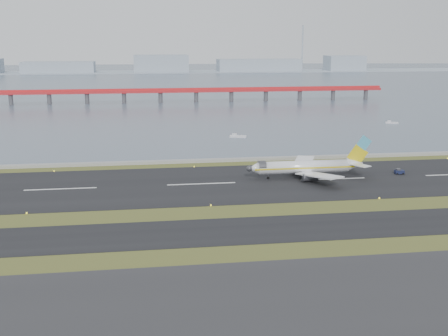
# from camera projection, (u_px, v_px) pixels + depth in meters

# --- Properties ---
(ground) EXTENTS (1000.00, 1000.00, 0.00)m
(ground) POSITION_uv_depth(u_px,v_px,m) (215.00, 215.00, 135.00)
(ground) COLOR #3B4D1B
(ground) RESTS_ON ground
(apron_strip) EXTENTS (1000.00, 50.00, 0.10)m
(apron_strip) POSITION_uv_depth(u_px,v_px,m) (263.00, 328.00, 81.95)
(apron_strip) COLOR #2A2A2C
(apron_strip) RESTS_ON ground
(taxiway_strip) EXTENTS (1000.00, 18.00, 0.10)m
(taxiway_strip) POSITION_uv_depth(u_px,v_px,m) (222.00, 231.00, 123.42)
(taxiway_strip) COLOR black
(taxiway_strip) RESTS_ON ground
(runway_strip) EXTENTS (1000.00, 45.00, 0.10)m
(runway_strip) POSITION_uv_depth(u_px,v_px,m) (201.00, 184.00, 163.92)
(runway_strip) COLOR black
(runway_strip) RESTS_ON ground
(seawall) EXTENTS (1000.00, 2.50, 1.00)m
(seawall) POSITION_uv_depth(u_px,v_px,m) (192.00, 161.00, 192.75)
(seawall) COLOR gray
(seawall) RESTS_ON ground
(bay_water) EXTENTS (1400.00, 800.00, 1.30)m
(bay_water) POSITION_uv_depth(u_px,v_px,m) (157.00, 81.00, 578.63)
(bay_water) COLOR #4D5D6E
(bay_water) RESTS_ON ground
(red_pier) EXTENTS (260.00, 5.00, 10.20)m
(red_pier) POSITION_uv_depth(u_px,v_px,m) (196.00, 91.00, 377.31)
(red_pier) COLOR red
(red_pier) RESTS_ON ground
(far_shoreline) EXTENTS (1400.00, 80.00, 60.50)m
(far_shoreline) POSITION_uv_depth(u_px,v_px,m) (164.00, 67.00, 733.51)
(far_shoreline) COLOR #9AA8B6
(far_shoreline) RESTS_ON ground
(airliner) EXTENTS (38.52, 32.89, 12.80)m
(airliner) POSITION_uv_depth(u_px,v_px,m) (308.00, 167.00, 170.71)
(airliner) COLOR white
(airliner) RESTS_ON ground
(pushback_tug) EXTENTS (2.91, 1.79, 1.82)m
(pushback_tug) POSITION_uv_depth(u_px,v_px,m) (399.00, 172.00, 175.65)
(pushback_tug) COLOR #141A39
(pushback_tug) RESTS_ON ground
(workboat_near) EXTENTS (7.44, 4.03, 1.73)m
(workboat_near) POSITION_uv_depth(u_px,v_px,m) (237.00, 136.00, 242.08)
(workboat_near) COLOR silver
(workboat_near) RESTS_ON ground
(workboat_far) EXTENTS (6.47, 4.17, 1.51)m
(workboat_far) POSITION_uv_depth(u_px,v_px,m) (391.00, 123.00, 282.36)
(workboat_far) COLOR silver
(workboat_far) RESTS_ON ground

